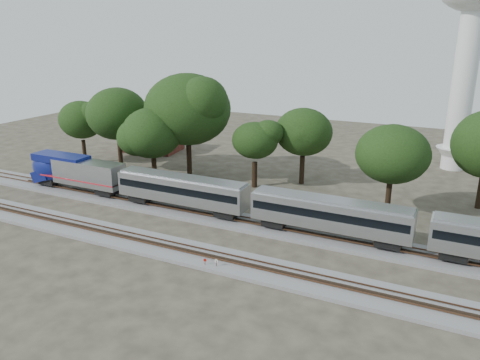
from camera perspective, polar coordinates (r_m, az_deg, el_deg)
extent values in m
plane|color=#383328|center=(55.17, -6.09, -6.86)|extent=(160.00, 160.00, 0.00)
cube|color=slate|center=(59.82, -3.09, -4.55)|extent=(160.00, 5.00, 0.40)
cube|color=brown|center=(59.07, -3.43, -4.37)|extent=(160.00, 0.08, 0.15)
cube|color=brown|center=(60.24, -2.77, -3.91)|extent=(160.00, 0.08, 0.15)
cube|color=slate|center=(52.07, -8.42, -8.28)|extent=(160.00, 5.00, 0.40)
cube|color=brown|center=(51.34, -8.89, -8.13)|extent=(160.00, 0.08, 0.15)
cube|color=brown|center=(52.40, -8.00, -7.53)|extent=(160.00, 0.08, 0.15)
cube|color=#B0B3B7|center=(70.50, -17.96, 0.83)|extent=(11.08, 3.14, 3.45)
ellipsoid|color=navy|center=(76.13, -22.32, 1.38)|extent=(5.64, 3.26, 4.81)
cube|color=navy|center=(73.63, -21.00, 2.53)|extent=(8.88, 3.07, 1.05)
cube|color=black|center=(75.49, -22.14, 2.09)|extent=(0.47, 2.40, 1.37)
cube|color=#B41B27|center=(71.60, -18.63, 0.28)|extent=(13.59, 3.18, 0.19)
cube|color=black|center=(76.55, -22.07, -0.02)|extent=(2.72, 2.30, 0.94)
cube|color=black|center=(69.06, -15.86, -1.23)|extent=(2.72, 2.30, 0.94)
cube|color=#B0B3B7|center=(61.09, -7.10, -1.13)|extent=(18.18, 3.14, 3.14)
cube|color=black|center=(60.99, -7.12, -0.86)|extent=(17.56, 3.19, 0.94)
cube|color=gray|center=(60.59, -7.16, 0.31)|extent=(17.77, 2.51, 0.37)
cube|color=black|center=(65.39, -11.91, -2.00)|extent=(2.72, 2.30, 0.94)
cube|color=black|center=(58.68, -1.59, -3.93)|extent=(2.72, 2.30, 0.94)
cube|color=#B0B3B7|center=(53.62, 10.91, -4.07)|extent=(18.18, 3.14, 3.14)
cube|color=black|center=(53.50, 10.93, -3.76)|extent=(17.56, 3.19, 0.94)
cube|color=gray|center=(53.04, 11.01, -2.45)|extent=(17.77, 2.51, 0.37)
cube|color=black|center=(56.22, 4.29, -4.98)|extent=(2.72, 2.30, 0.94)
cube|color=black|center=(53.33, 17.66, -7.13)|extent=(2.72, 2.30, 0.94)
cube|color=black|center=(53.06, 24.59, -8.10)|extent=(2.72, 2.30, 0.94)
cylinder|color=#512D19|center=(47.96, -4.28, -10.16)|extent=(0.06, 0.06, 0.94)
cylinder|color=red|center=(47.77, -4.29, -9.72)|extent=(0.33, 0.14, 0.34)
cylinder|color=#512D19|center=(47.58, -2.90, -10.32)|extent=(0.07, 0.07, 1.02)
cylinder|color=silver|center=(47.37, -2.91, -9.84)|extent=(0.37, 0.09, 0.36)
cube|color=#512D19|center=(48.23, -3.46, -10.41)|extent=(0.53, 0.35, 0.30)
cylinder|color=silver|center=(86.80, 25.46, 9.59)|extent=(3.73, 3.73, 26.12)
cone|color=silver|center=(88.77, 24.51, 2.46)|extent=(5.97, 5.97, 3.73)
cube|color=maroon|center=(94.59, -10.52, 4.74)|extent=(10.86, 8.18, 4.05)
cube|color=black|center=(94.08, -10.61, 6.22)|extent=(11.08, 8.40, 0.91)
cylinder|color=black|center=(88.53, -18.44, 3.30)|extent=(0.70, 0.70, 4.26)
ellipsoid|color=black|center=(87.36, -18.81, 6.97)|extent=(8.03, 8.03, 6.83)
cylinder|color=black|center=(81.88, -14.36, 2.90)|extent=(0.70, 0.70, 5.27)
ellipsoid|color=black|center=(80.40, -14.76, 7.83)|extent=(9.94, 9.94, 8.45)
cylinder|color=black|center=(74.69, -10.40, 1.35)|extent=(0.70, 0.70, 4.27)
ellipsoid|color=black|center=(73.29, -10.66, 5.70)|extent=(8.06, 8.06, 6.85)
cylinder|color=black|center=(76.55, -6.22, 2.59)|extent=(0.70, 0.70, 5.94)
ellipsoid|color=black|center=(74.86, -6.42, 8.56)|extent=(11.21, 11.21, 9.53)
cylinder|color=black|center=(71.18, 1.78, 0.67)|extent=(0.70, 0.70, 3.93)
ellipsoid|color=black|center=(69.80, 1.82, 4.85)|extent=(7.40, 7.40, 6.29)
cylinder|color=black|center=(73.29, 7.56, 1.23)|extent=(0.70, 0.70, 4.43)
ellipsoid|color=black|center=(71.83, 7.75, 5.83)|extent=(8.35, 8.35, 7.09)
cylinder|color=black|center=(63.07, 17.59, -2.24)|extent=(0.70, 0.70, 4.42)
ellipsoid|color=black|center=(61.36, 18.11, 3.04)|extent=(8.34, 8.34, 7.09)
cylinder|color=black|center=(70.26, 27.23, -1.24)|extent=(0.70, 0.70, 4.76)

